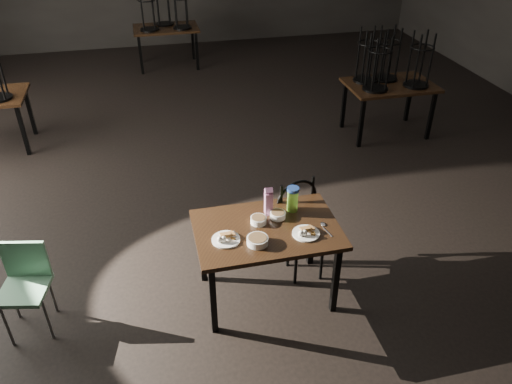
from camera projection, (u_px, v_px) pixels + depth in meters
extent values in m
plane|color=black|center=(248.00, 182.00, 6.15)|extent=(12.00, 12.00, 0.00)
cube|color=black|center=(267.00, 230.00, 4.14)|extent=(1.20, 0.80, 0.04)
cube|color=black|center=(213.00, 300.00, 3.99)|extent=(0.05, 0.05, 0.71)
cube|color=black|center=(336.00, 279.00, 4.18)|extent=(0.05, 0.05, 0.71)
cube|color=black|center=(202.00, 250.00, 4.51)|extent=(0.05, 0.05, 0.71)
cube|color=black|center=(311.00, 234.00, 4.71)|extent=(0.05, 0.05, 0.71)
cylinder|color=white|center=(226.00, 239.00, 3.99)|extent=(0.23, 0.23, 0.01)
cube|color=olive|center=(226.00, 232.00, 3.99)|extent=(0.08, 0.08, 0.04)
cube|color=olive|center=(229.00, 231.00, 4.00)|extent=(0.10, 0.10, 0.03)
ellipsoid|color=white|center=(220.00, 240.00, 3.93)|extent=(0.04, 0.04, 0.06)
ellipsoid|color=white|center=(224.00, 239.00, 3.94)|extent=(0.04, 0.04, 0.06)
cylinder|color=white|center=(306.00, 233.00, 4.06)|extent=(0.23, 0.23, 0.01)
cube|color=olive|center=(305.00, 226.00, 4.06)|extent=(0.08, 0.08, 0.04)
cube|color=olive|center=(309.00, 226.00, 4.07)|extent=(0.09, 0.09, 0.03)
ellipsoid|color=white|center=(301.00, 233.00, 4.00)|extent=(0.04, 0.04, 0.05)
ellipsoid|color=white|center=(305.00, 233.00, 4.01)|extent=(0.04, 0.04, 0.05)
cylinder|color=white|center=(258.00, 220.00, 4.18)|extent=(0.14, 0.14, 0.05)
cylinder|color=brown|center=(258.00, 218.00, 4.17)|extent=(0.12, 0.12, 0.01)
cylinder|color=white|center=(278.00, 215.00, 4.24)|extent=(0.13, 0.13, 0.05)
cylinder|color=brown|center=(278.00, 213.00, 4.23)|extent=(0.11, 0.11, 0.01)
cylinder|color=white|center=(257.00, 241.00, 3.94)|extent=(0.17, 0.17, 0.06)
cylinder|color=brown|center=(257.00, 239.00, 3.93)|extent=(0.15, 0.15, 0.01)
cube|color=#8C1965|center=(269.00, 203.00, 4.25)|extent=(0.07, 0.07, 0.21)
cube|color=#8C1965|center=(269.00, 191.00, 4.18)|extent=(0.07, 0.07, 0.06)
cylinder|color=#88D73F|center=(293.00, 201.00, 4.29)|extent=(0.12, 0.12, 0.20)
cylinder|color=navy|center=(293.00, 189.00, 4.23)|extent=(0.13, 0.13, 0.03)
ellipsoid|color=silver|center=(323.00, 224.00, 4.16)|extent=(0.06, 0.07, 0.01)
cube|color=silver|center=(327.00, 232.00, 4.08)|extent=(0.04, 0.14, 0.00)
cylinder|color=black|center=(306.00, 231.00, 4.51)|extent=(0.44, 0.44, 0.03)
torus|color=black|center=(297.00, 200.00, 4.53)|extent=(0.42, 0.13, 0.42)
cylinder|color=black|center=(313.00, 242.00, 4.77)|extent=(0.03, 0.03, 0.49)
cylinder|color=black|center=(288.00, 246.00, 4.73)|extent=(0.03, 0.03, 0.49)
cylinder|color=black|center=(296.00, 263.00, 4.52)|extent=(0.03, 0.03, 0.49)
cylinder|color=black|center=(322.00, 258.00, 4.57)|extent=(0.03, 0.03, 0.49)
cube|color=#70AE87|center=(24.00, 291.00, 3.98)|extent=(0.43, 0.43, 0.04)
cube|color=#70AE87|center=(25.00, 259.00, 4.01)|extent=(0.36, 0.10, 0.34)
cylinder|color=slate|center=(7.00, 327.00, 3.94)|extent=(0.02, 0.02, 0.42)
cylinder|color=slate|center=(48.00, 320.00, 4.00)|extent=(0.02, 0.02, 0.42)
cylinder|color=slate|center=(14.00, 299.00, 4.19)|extent=(0.02, 0.02, 0.42)
cylinder|color=slate|center=(52.00, 293.00, 4.25)|extent=(0.02, 0.02, 0.42)
cube|color=black|center=(23.00, 131.00, 6.55)|extent=(0.05, 0.05, 0.71)
cube|color=black|center=(30.00, 111.00, 7.08)|extent=(0.05, 0.05, 0.71)
cylinder|color=black|center=(1.00, 67.00, 6.33)|extent=(0.03, 0.03, 0.70)
cube|color=black|center=(390.00, 85.00, 6.90)|extent=(1.20, 0.80, 0.04)
cube|color=black|center=(361.00, 123.00, 6.74)|extent=(0.05, 0.05, 0.71)
cube|color=black|center=(431.00, 116.00, 6.94)|extent=(0.05, 0.05, 0.71)
cube|color=black|center=(344.00, 105.00, 7.27)|extent=(0.05, 0.05, 0.71)
cube|color=black|center=(409.00, 99.00, 7.46)|extent=(0.05, 0.05, 0.71)
cylinder|color=black|center=(375.00, 88.00, 6.70)|extent=(0.34, 0.34, 0.03)
torus|color=black|center=(380.00, 52.00, 6.43)|extent=(0.32, 0.32, 0.02)
cylinder|color=black|center=(382.00, 59.00, 6.60)|extent=(0.03, 0.03, 0.70)
cylinder|color=black|center=(368.00, 60.00, 6.56)|extent=(0.03, 0.03, 0.70)
cylinder|color=black|center=(375.00, 65.00, 6.40)|extent=(0.03, 0.03, 0.70)
cylinder|color=black|center=(389.00, 64.00, 6.44)|extent=(0.03, 0.03, 0.70)
cylinder|color=black|center=(416.00, 85.00, 6.81)|extent=(0.34, 0.34, 0.03)
torus|color=black|center=(422.00, 48.00, 6.54)|extent=(0.32, 0.32, 0.02)
cylinder|color=black|center=(424.00, 56.00, 6.71)|extent=(0.03, 0.03, 0.70)
cylinder|color=black|center=(410.00, 57.00, 6.68)|extent=(0.03, 0.03, 0.70)
cylinder|color=black|center=(417.00, 61.00, 6.51)|extent=(0.03, 0.03, 0.70)
cylinder|color=black|center=(431.00, 60.00, 6.55)|extent=(0.03, 0.03, 0.70)
cylinder|color=black|center=(385.00, 78.00, 7.03)|extent=(0.34, 0.34, 0.03)
torus|color=black|center=(390.00, 43.00, 6.75)|extent=(0.32, 0.32, 0.02)
cylinder|color=black|center=(392.00, 50.00, 6.93)|extent=(0.03, 0.03, 0.70)
cylinder|color=black|center=(379.00, 51.00, 6.89)|extent=(0.03, 0.03, 0.70)
cylinder|color=black|center=(385.00, 55.00, 6.73)|extent=(0.03, 0.03, 0.70)
cylinder|color=black|center=(399.00, 54.00, 6.76)|extent=(0.03, 0.03, 0.70)
cylinder|color=black|center=(365.00, 80.00, 6.97)|extent=(0.34, 0.34, 0.03)
torus|color=black|center=(370.00, 44.00, 6.70)|extent=(0.32, 0.32, 0.02)
cylinder|color=black|center=(372.00, 51.00, 6.87)|extent=(0.03, 0.03, 0.70)
cylinder|color=black|center=(359.00, 52.00, 6.83)|extent=(0.03, 0.03, 0.70)
cylinder|color=black|center=(364.00, 57.00, 6.67)|extent=(0.03, 0.03, 0.70)
cylinder|color=black|center=(378.00, 56.00, 6.71)|extent=(0.03, 0.03, 0.70)
cube|color=black|center=(166.00, 28.00, 9.34)|extent=(1.20, 0.80, 0.04)
cube|color=black|center=(141.00, 55.00, 9.19)|extent=(0.05, 0.05, 0.71)
cube|color=black|center=(197.00, 51.00, 9.38)|extent=(0.05, 0.05, 0.71)
cube|color=black|center=(139.00, 45.00, 9.71)|extent=(0.05, 0.05, 0.71)
cube|color=black|center=(193.00, 42.00, 9.91)|extent=(0.05, 0.05, 0.71)
cylinder|color=black|center=(150.00, 29.00, 9.14)|extent=(0.34, 0.34, 0.03)
torus|color=black|center=(146.00, 1.00, 8.87)|extent=(0.32, 0.32, 0.02)
cylinder|color=black|center=(153.00, 7.00, 9.04)|extent=(0.03, 0.03, 0.70)
cylinder|color=black|center=(142.00, 8.00, 9.01)|extent=(0.03, 0.03, 0.70)
cylinder|color=black|center=(142.00, 10.00, 8.85)|extent=(0.03, 0.03, 0.70)
cylinder|color=black|center=(153.00, 10.00, 8.88)|extent=(0.03, 0.03, 0.70)
cylinder|color=black|center=(182.00, 27.00, 9.26)|extent=(0.34, 0.34, 0.03)
cylinder|color=black|center=(186.00, 6.00, 9.16)|extent=(0.03, 0.03, 0.70)
cylinder|color=black|center=(175.00, 6.00, 9.12)|extent=(0.03, 0.03, 0.70)
cylinder|color=black|center=(176.00, 9.00, 8.96)|extent=(0.03, 0.03, 0.70)
cylinder|color=black|center=(187.00, 8.00, 9.00)|extent=(0.03, 0.03, 0.70)
cylinder|color=black|center=(165.00, 24.00, 9.47)|extent=(0.34, 0.34, 0.03)
cylinder|color=black|center=(168.00, 2.00, 9.37)|extent=(0.03, 0.03, 0.70)
cylinder|color=black|center=(157.00, 3.00, 9.33)|extent=(0.03, 0.03, 0.70)
cylinder|color=black|center=(158.00, 5.00, 9.17)|extent=(0.03, 0.03, 0.70)
cylinder|color=black|center=(169.00, 5.00, 9.21)|extent=(0.03, 0.03, 0.70)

